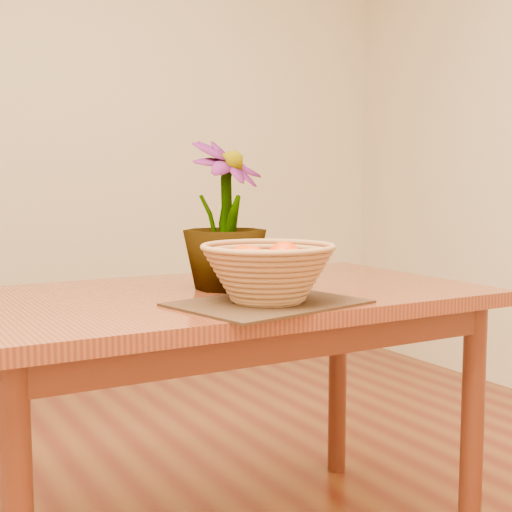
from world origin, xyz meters
TOP-DOWN VIEW (x-y plane):
  - wall_back at (0.00, 2.25)m, footprint 4.00×0.02m
  - table at (0.00, 0.30)m, footprint 1.40×0.80m
  - placemat at (-0.01, 0.06)m, footprint 0.48×0.40m
  - wicker_basket at (-0.01, 0.06)m, footprint 0.33×0.33m
  - orange_pile at (-0.01, 0.06)m, footprint 0.22×0.21m
  - potted_plant at (0.02, 0.33)m, footprint 0.31×0.31m

SIDE VIEW (x-z plane):
  - table at x=0.00m, z-range 0.29..1.04m
  - placemat at x=-0.01m, z-range 0.75..0.76m
  - wicker_basket at x=-0.01m, z-range 0.76..0.89m
  - orange_pile at x=-0.01m, z-range 0.81..0.90m
  - potted_plant at x=0.02m, z-range 0.75..1.16m
  - wall_back at x=0.00m, z-range 0.00..2.70m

